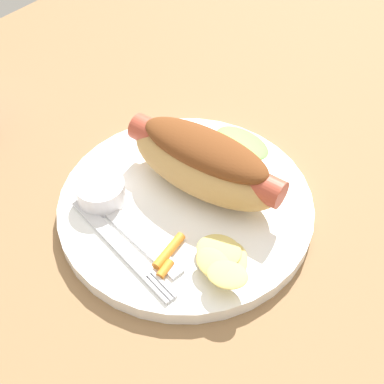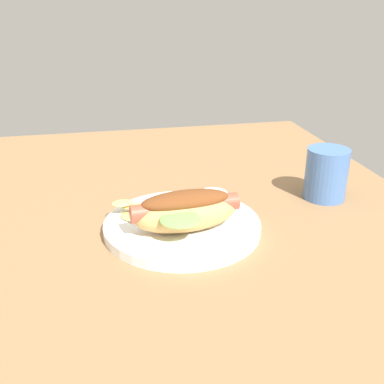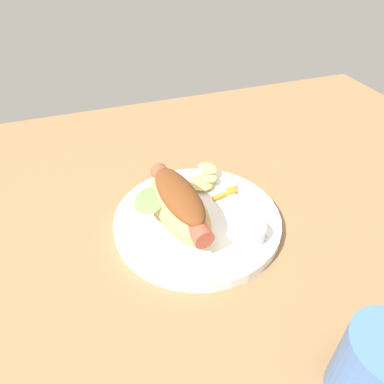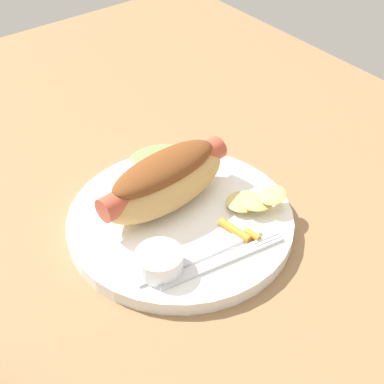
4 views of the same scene
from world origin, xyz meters
TOP-DOWN VIEW (x-y plane):
  - ground_plane at (0.00, 0.00)cm, footprint 120.00×90.00cm
  - plate at (1.94, -0.35)cm, footprint 25.11×25.11cm
  - hot_dog at (4.83, -0.11)cm, footprint 10.76×16.98cm
  - sauce_ramekin at (-3.21, 6.42)cm, footprint 4.80×4.80cm
  - fork at (-6.14, 1.07)cm, footprint 3.40×14.53cm
  - knife at (-4.17, 2.05)cm, footprint 3.12×14.76cm
  - chips_pile at (-1.83, -7.57)cm, footprint 6.73×7.32cm
  - carrot_garnish at (-4.25, -3.25)cm, footprint 4.70×2.28cm
  - drinking_cup at (-5.41, 28.35)cm, footprint 7.67×7.67cm

SIDE VIEW (x-z plane):
  - ground_plane at x=0.00cm, z-range -1.80..0.00cm
  - plate at x=1.94cm, z-range 0.00..1.60cm
  - knife at x=-4.17cm, z-range 1.60..1.96cm
  - fork at x=-6.14cm, z-range 1.60..2.00cm
  - carrot_garnish at x=-4.25cm, z-range 1.59..2.45cm
  - chips_pile at x=-1.83cm, z-range 1.47..3.60cm
  - sauce_ramekin at x=-3.21cm, z-range 1.60..3.89cm
  - drinking_cup at x=-5.41cm, z-range 0.00..9.51cm
  - hot_dog at x=4.83cm, z-range 1.80..8.13cm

